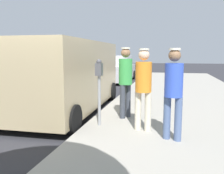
{
  "coord_description": "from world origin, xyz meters",
  "views": [
    {
      "loc": [
        2.86,
        -5.16,
        1.8
      ],
      "look_at": [
        1.65,
        0.1,
        1.05
      ],
      "focal_mm": 39.02,
      "sensor_mm": 36.0,
      "label": 1
    }
  ],
  "objects_px": {
    "parked_van": "(67,74)",
    "parked_sedan_ahead": "(116,70)",
    "pedestrian_in_green": "(125,78)",
    "parking_meter_near": "(99,81)",
    "pedestrian_in_blue": "(174,88)",
    "pedestrian_in_orange": "(143,84)"
  },
  "relations": [
    {
      "from": "parked_van",
      "to": "parked_sedan_ahead",
      "type": "xyz_separation_m",
      "value": [
        -0.22,
        8.24,
        -0.41
      ]
    },
    {
      "from": "pedestrian_in_green",
      "to": "parked_van",
      "type": "xyz_separation_m",
      "value": [
        -1.96,
        0.87,
        -0.03
      ]
    },
    {
      "from": "parking_meter_near",
      "to": "pedestrian_in_green",
      "type": "bearing_deg",
      "value": 60.01
    },
    {
      "from": "parked_van",
      "to": "parked_sedan_ahead",
      "type": "bearing_deg",
      "value": 91.5
    },
    {
      "from": "pedestrian_in_green",
      "to": "pedestrian_in_blue",
      "type": "relative_size",
      "value": 1.03
    },
    {
      "from": "pedestrian_in_blue",
      "to": "parked_sedan_ahead",
      "type": "relative_size",
      "value": 0.4
    },
    {
      "from": "pedestrian_in_orange",
      "to": "pedestrian_in_blue",
      "type": "distance_m",
      "value": 0.75
    },
    {
      "from": "pedestrian_in_blue",
      "to": "parked_sedan_ahead",
      "type": "height_order",
      "value": "pedestrian_in_blue"
    },
    {
      "from": "pedestrian_in_green",
      "to": "pedestrian_in_orange",
      "type": "height_order",
      "value": "pedestrian_in_green"
    },
    {
      "from": "pedestrian_in_green",
      "to": "pedestrian_in_orange",
      "type": "bearing_deg",
      "value": -60.51
    },
    {
      "from": "parking_meter_near",
      "to": "parked_sedan_ahead",
      "type": "bearing_deg",
      "value": 99.82
    },
    {
      "from": "pedestrian_in_orange",
      "to": "parking_meter_near",
      "type": "bearing_deg",
      "value": 170.47
    },
    {
      "from": "pedestrian_in_blue",
      "to": "parked_sedan_ahead",
      "type": "xyz_separation_m",
      "value": [
        -3.34,
        10.52,
        -0.41
      ]
    },
    {
      "from": "pedestrian_in_orange",
      "to": "parked_van",
      "type": "height_order",
      "value": "parked_van"
    },
    {
      "from": "pedestrian_in_green",
      "to": "parked_sedan_ahead",
      "type": "relative_size",
      "value": 0.41
    },
    {
      "from": "pedestrian_in_blue",
      "to": "parked_van",
      "type": "distance_m",
      "value": 3.87
    },
    {
      "from": "parking_meter_near",
      "to": "pedestrian_in_orange",
      "type": "xyz_separation_m",
      "value": [
        1.02,
        -0.17,
        -0.02
      ]
    },
    {
      "from": "pedestrian_in_green",
      "to": "parked_van",
      "type": "distance_m",
      "value": 2.15
    },
    {
      "from": "parked_van",
      "to": "parking_meter_near",
      "type": "bearing_deg",
      "value": -48.17
    },
    {
      "from": "parking_meter_near",
      "to": "parked_van",
      "type": "relative_size",
      "value": 0.29
    },
    {
      "from": "pedestrian_in_orange",
      "to": "parked_van",
      "type": "distance_m",
      "value": 3.12
    },
    {
      "from": "parked_sedan_ahead",
      "to": "parked_van",
      "type": "bearing_deg",
      "value": -88.5
    }
  ]
}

